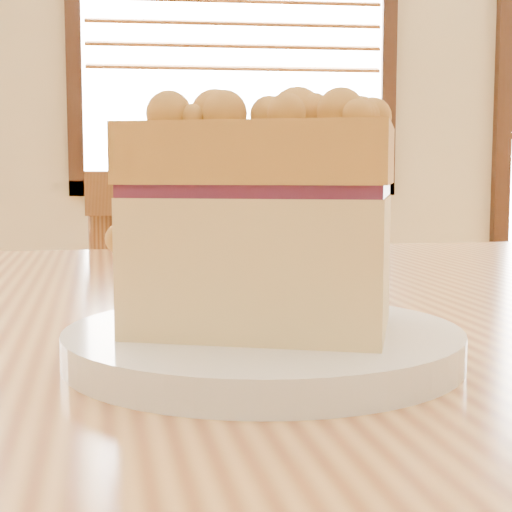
% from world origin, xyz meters
% --- Properties ---
extents(cafe_table_main, '(1.35, 0.96, 0.75)m').
position_xyz_m(cafe_table_main, '(0.03, 0.27, 0.66)').
color(cafe_table_main, tan).
rests_on(cafe_table_main, ground).
extents(cafe_chair_main, '(0.39, 0.39, 0.85)m').
position_xyz_m(cafe_chair_main, '(-0.01, 0.87, 0.43)').
color(cafe_chair_main, brown).
rests_on(cafe_chair_main, ground).
extents(plate, '(0.20, 0.20, 0.02)m').
position_xyz_m(plate, '(-0.03, 0.11, 0.76)').
color(plate, white).
rests_on(plate, cafe_table_main).
extents(cake_slice, '(0.15, 0.13, 0.12)m').
position_xyz_m(cake_slice, '(-0.03, 0.11, 0.82)').
color(cake_slice, '#FFDF90').
rests_on(cake_slice, plate).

